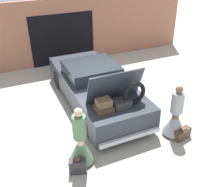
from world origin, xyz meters
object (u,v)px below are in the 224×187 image
(car, at_px, (95,86))
(suitcase_beside_right_person, at_px, (182,134))
(person_left, at_px, (81,144))
(suitcase_beside_left_person, at_px, (78,166))
(person_right, at_px, (175,118))

(car, bearing_deg, suitcase_beside_right_person, -62.35)
(person_left, bearing_deg, suitcase_beside_left_person, -44.89)
(person_left, relative_size, suitcase_beside_left_person, 3.59)
(person_left, distance_m, suitcase_beside_right_person, 2.88)
(person_right, bearing_deg, suitcase_beside_right_person, -162.67)
(suitcase_beside_right_person, bearing_deg, person_right, 113.03)
(car, height_order, person_left, car)
(person_left, height_order, suitcase_beside_right_person, person_left)
(person_right, bearing_deg, suitcase_beside_left_person, 88.91)
(suitcase_beside_left_person, xyz_separation_m, suitcase_beside_right_person, (3.04, -0.02, -0.04))
(suitcase_beside_left_person, distance_m, suitcase_beside_right_person, 3.04)
(person_left, bearing_deg, car, 140.41)
(person_left, xyz_separation_m, suitcase_beside_left_person, (-0.20, -0.30, -0.37))
(suitcase_beside_right_person, bearing_deg, car, 117.65)
(car, bearing_deg, person_left, -118.66)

